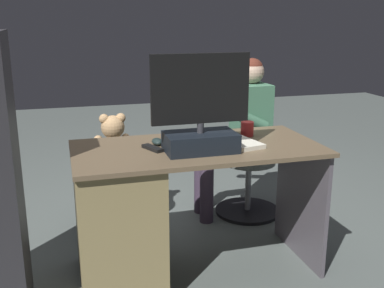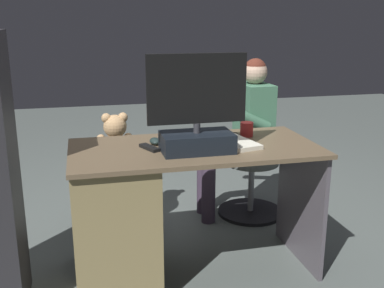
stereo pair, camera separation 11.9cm
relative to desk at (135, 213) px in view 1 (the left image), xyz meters
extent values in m
plane|color=#59615E|center=(-0.36, -0.37, -0.40)|extent=(10.00, 10.00, 0.00)
cube|color=brown|center=(-0.36, 0.00, 0.34)|extent=(1.36, 0.67, 0.02)
cube|color=olive|center=(0.09, 0.00, -0.04)|extent=(0.44, 0.61, 0.73)
cube|color=#524C54|center=(-1.02, 0.00, -0.04)|extent=(0.02, 0.60, 0.73)
cube|color=black|center=(-0.35, 0.09, 0.40)|extent=(0.38, 0.23, 0.10)
cylinder|color=#333338|center=(-0.35, 0.09, 0.48)|extent=(0.04, 0.04, 0.05)
cube|color=black|center=(-0.35, 0.09, 0.69)|extent=(0.52, 0.02, 0.36)
cube|color=black|center=(-0.35, 0.08, 0.69)|extent=(0.48, 0.00, 0.32)
cube|color=black|center=(-0.45, -0.11, 0.36)|extent=(0.42, 0.14, 0.02)
ellipsoid|color=#1D2C2A|center=(-0.15, -0.09, 0.37)|extent=(0.06, 0.10, 0.04)
cylinder|color=red|center=(-0.71, -0.15, 0.40)|extent=(0.08, 0.08, 0.09)
cube|color=black|center=(-0.11, 0.00, 0.36)|extent=(0.10, 0.16, 0.02)
cube|color=silver|center=(-0.56, 0.03, 0.37)|extent=(0.28, 0.34, 0.02)
cylinder|color=black|center=(0.02, -0.73, -0.39)|extent=(0.49, 0.49, 0.03)
cylinder|color=gray|center=(0.02, -0.73, -0.19)|extent=(0.04, 0.04, 0.37)
cylinder|color=#43484C|center=(0.02, -0.73, 0.02)|extent=(0.40, 0.40, 0.06)
ellipsoid|color=tan|center=(0.02, -0.73, 0.16)|extent=(0.19, 0.16, 0.20)
sphere|color=tan|center=(0.02, -0.73, 0.32)|extent=(0.16, 0.16, 0.16)
sphere|color=beige|center=(0.02, -0.80, 0.31)|extent=(0.06, 0.06, 0.06)
sphere|color=tan|center=(-0.03, -0.73, 0.38)|extent=(0.07, 0.07, 0.07)
sphere|color=tan|center=(0.08, -0.73, 0.38)|extent=(0.07, 0.07, 0.07)
cylinder|color=tan|center=(-0.07, -0.76, 0.20)|extent=(0.06, 0.15, 0.10)
cylinder|color=tan|center=(0.12, -0.76, 0.20)|extent=(0.06, 0.15, 0.10)
cylinder|color=tan|center=(-0.03, -0.84, 0.09)|extent=(0.06, 0.12, 0.06)
cylinder|color=tan|center=(0.07, -0.84, 0.09)|extent=(0.06, 0.12, 0.06)
cylinder|color=black|center=(-0.96, -0.68, -0.39)|extent=(0.49, 0.49, 0.03)
cylinder|color=gray|center=(-0.96, -0.68, -0.19)|extent=(0.04, 0.04, 0.37)
cylinder|color=#525752|center=(-0.96, -0.68, 0.02)|extent=(0.39, 0.39, 0.06)
cube|color=#417155|center=(-0.96, -0.68, 0.32)|extent=(0.22, 0.33, 0.53)
sphere|color=tan|center=(-0.96, -0.68, 0.67)|extent=(0.17, 0.17, 0.17)
sphere|color=#56261C|center=(-0.96, -0.68, 0.68)|extent=(0.16, 0.16, 0.16)
cylinder|color=#417155|center=(-0.80, -0.49, 0.40)|extent=(0.42, 0.10, 0.25)
cylinder|color=#417155|center=(-0.82, -0.89, 0.40)|extent=(0.42, 0.10, 0.25)
cylinder|color=#403245|center=(-0.78, -0.60, 0.07)|extent=(0.35, 0.13, 0.11)
cylinder|color=#403245|center=(-0.61, -0.61, -0.17)|extent=(0.10, 0.10, 0.46)
cylinder|color=#403245|center=(-0.79, -0.78, 0.07)|extent=(0.35, 0.13, 0.11)
cylinder|color=#403245|center=(-0.62, -0.79, -0.17)|extent=(0.10, 0.10, 0.46)
camera|label=1|loc=(0.34, 2.36, 1.05)|focal=43.56mm
camera|label=2|loc=(0.23, 2.39, 1.05)|focal=43.56mm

